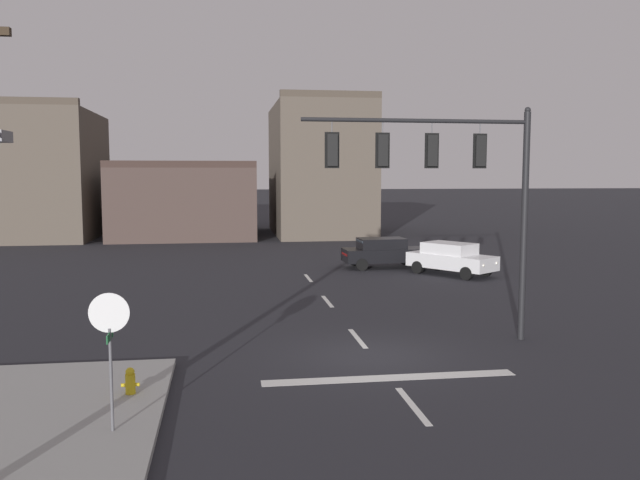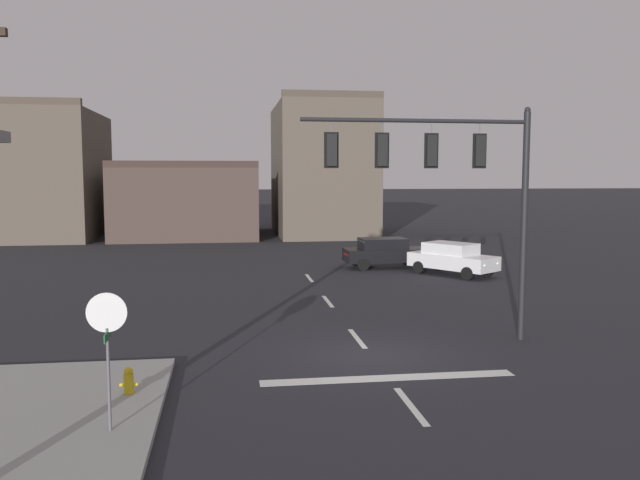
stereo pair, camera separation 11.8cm
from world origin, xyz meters
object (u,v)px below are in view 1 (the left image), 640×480
signal_mast_near_side (451,174)px  fire_hydrant (130,386)px  car_lot_middle (383,252)px  stop_sign (110,329)px  car_lot_nearside (451,258)px

signal_mast_near_side → fire_hydrant: signal_mast_near_side is taller
signal_mast_near_side → car_lot_middle: bearing=83.2°
stop_sign → fire_hydrant: 2.82m
signal_mast_near_side → car_lot_nearside: signal_mast_near_side is taller
fire_hydrant → signal_mast_near_side: bearing=24.1°
car_lot_nearside → fire_hydrant: 21.43m
stop_sign → car_lot_nearside: size_ratio=0.61×
stop_sign → fire_hydrant: (0.04, 2.15, -1.82)m
signal_mast_near_side → car_lot_middle: signal_mast_near_side is taller
fire_hydrant → car_lot_nearside: bearing=51.3°
signal_mast_near_side → stop_sign: bearing=-145.4°
signal_mast_near_side → stop_sign: (-8.81, -6.07, -2.90)m
car_lot_middle → stop_sign: bearing=-116.1°
signal_mast_near_side → fire_hydrant: bearing=-155.9°
stop_sign → fire_hydrant: stop_sign is taller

